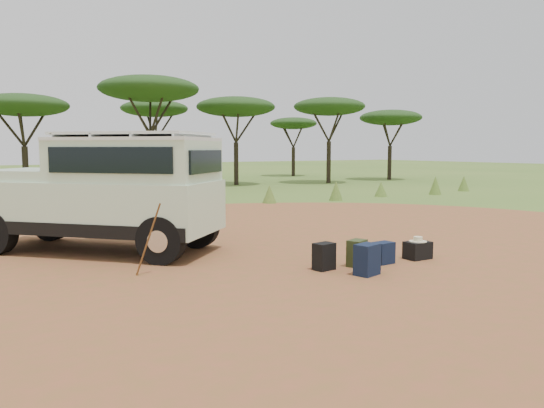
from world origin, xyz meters
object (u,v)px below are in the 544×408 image
walking_staff (148,240)px  backpack_olive (357,253)px  safari_vehicle (106,195)px  hard_case (418,250)px  duffel_navy (383,253)px  backpack_black (324,257)px  backpack_navy (367,260)px

walking_staff → backpack_olive: size_ratio=2.62×
safari_vehicle → hard_case: (5.14, -4.17, -1.06)m
duffel_navy → hard_case: 0.91m
hard_case → duffel_navy: bearing=178.4°
backpack_black → backpack_navy: 0.83m
safari_vehicle → hard_case: size_ratio=10.30×
safari_vehicle → hard_case: bearing=7.5°
safari_vehicle → duffel_navy: size_ratio=12.20×
safari_vehicle → duffel_navy: (4.23, -4.13, -1.03)m
backpack_olive → duffel_navy: bearing=-29.0°
backpack_olive → duffel_navy: 0.61m
walking_staff → backpack_black: (2.89, -1.31, -0.39)m
walking_staff → backpack_black: 3.19m
hard_case → backpack_olive: bearing=176.4°
backpack_navy → duffel_navy: (0.91, 0.54, -0.07)m
walking_staff → safari_vehicle: bearing=25.8°
backpack_navy → hard_case: backpack_navy is taller
safari_vehicle → backpack_black: size_ratio=10.30×
safari_vehicle → backpack_olive: 5.53m
walking_staff → hard_case: size_ratio=2.66×
safari_vehicle → backpack_black: bearing=-6.9°
backpack_black → backpack_olive: (0.71, -0.10, 0.00)m
safari_vehicle → hard_case: 6.70m
safari_vehicle → backpack_black: (2.92, -3.95, -0.99)m
backpack_black → hard_case: size_ratio=1.00×
safari_vehicle → backpack_navy: (3.32, -4.67, -0.96)m
duffel_navy → hard_case: duffel_navy is taller
duffel_navy → walking_staff: bearing=156.8°
backpack_black → walking_staff: bearing=146.5°
walking_staff → duffel_navy: walking_staff is taller
walking_staff → backpack_black: bearing=-89.3°
backpack_black → duffel_navy: (1.31, -0.18, -0.04)m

